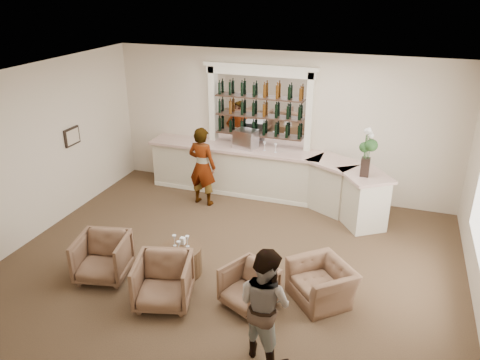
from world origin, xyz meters
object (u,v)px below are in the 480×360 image
armchair_far (322,283)px  espresso_machine (246,139)px  bar_counter (267,175)px  armchair_center (163,282)px  guest (265,304)px  armchair_right (249,287)px  flower_vase (367,149)px  cocktail_table (181,260)px  armchair_left (103,257)px  sommelier (202,166)px

armchair_far → espresso_machine: bearing=172.8°
bar_counter → armchair_center: size_ratio=6.62×
armchair_center → armchair_far: (2.32, 0.89, -0.08)m
bar_counter → guest: 4.96m
armchair_center → armchair_right: armchair_center is taller
armchair_center → flower_vase: bearing=37.8°
bar_counter → cocktail_table: 3.47m
armchair_far → armchair_left: bearing=-122.8°
armchair_center → espresso_machine: (-0.10, 4.34, 0.96)m
guest → cocktail_table: bearing=-10.1°
armchair_right → flower_vase: (1.36, 3.15, 1.36)m
armchair_left → flower_vase: flower_vase is taller
armchair_left → bar_counter: bearing=53.5°
armchair_left → cocktail_table: bearing=11.5°
cocktail_table → armchair_far: 2.42m
bar_counter → espresso_machine: size_ratio=11.83×
guest → espresso_machine: (-1.89, 4.87, 0.53)m
guest → flower_vase: bearing=-76.4°
sommelier → armchair_left: sommelier is taller
sommelier → armchair_right: sommelier is taller
armchair_right → espresso_machine: 4.32m
espresso_machine → flower_vase: size_ratio=0.49×
bar_counter → guest: size_ratio=3.49×
flower_vase → armchair_far: bearing=-97.0°
armchair_left → espresso_machine: 4.33m
cocktail_table → espresso_machine: (0.00, 3.51, 1.10)m
bar_counter → armchair_center: bar_counter is taller
bar_counter → espresso_machine: 0.96m
cocktail_table → armchair_left: size_ratio=0.84×
armchair_left → flower_vase: 5.27m
sommelier → armchair_center: (0.84, -3.50, -0.51)m
cocktail_table → armchair_right: size_ratio=0.96×
sommelier → espresso_machine: bearing=-124.2°
guest → armchair_right: size_ratio=2.21×
armchair_right → espresso_machine: (-1.38, 3.96, 1.02)m
cocktail_table → espresso_machine: bearing=89.9°
guest → espresso_machine: bearing=-43.3°
armchair_far → armchair_center: bearing=-111.2°
espresso_machine → bar_counter: bearing=0.5°
cocktail_table → armchair_right: armchair_right is taller
espresso_machine → armchair_far: bearing=-43.9°
sommelier → armchair_far: (3.16, -2.61, -0.59)m
sommelier → armchair_right: (2.12, -3.12, -0.56)m
flower_vase → espresso_machine: bearing=163.4°
armchair_center → armchair_right: size_ratio=1.17×
armchair_right → espresso_machine: bearing=135.5°
armchair_center → espresso_machine: bearing=75.9°
espresso_machine → flower_vase: 2.88m
bar_counter → flower_vase: size_ratio=5.78×
armchair_far → sommelier: bearing=-171.8°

